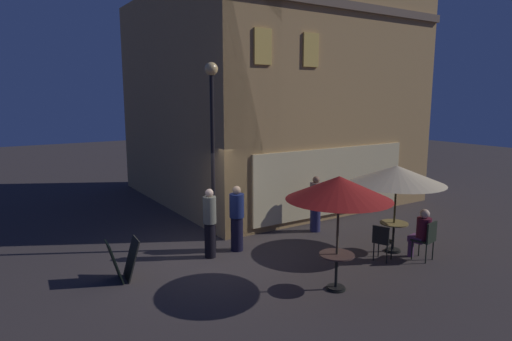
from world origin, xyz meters
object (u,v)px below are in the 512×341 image
(cafe_chair_0, at_px, (382,239))
(patio_umbrella_1, at_px, (397,175))
(cafe_table_0, at_px, (336,264))
(patron_standing_2, at_px, (316,204))
(street_lamp_near_corner, at_px, (212,124))
(cafe_table_1, at_px, (394,231))
(patron_standing_1, at_px, (237,218))
(patio_umbrella_0, at_px, (339,188))
(cafe_chair_1, at_px, (427,237))
(patron_standing_3, at_px, (210,223))
(menu_sandwich_board, at_px, (123,260))
(patron_seated_0, at_px, (422,231))

(cafe_chair_0, bearing_deg, patio_umbrella_1, 0.00)
(cafe_table_0, relative_size, patron_standing_2, 0.46)
(street_lamp_near_corner, distance_m, cafe_table_0, 4.50)
(cafe_table_1, distance_m, patron_standing_1, 3.97)
(patio_umbrella_1, bearing_deg, cafe_chair_0, -159.02)
(patio_umbrella_0, bearing_deg, patron_standing_1, 99.77)
(cafe_table_0, relative_size, patio_umbrella_0, 0.32)
(cafe_table_0, xyz_separation_m, patio_umbrella_1, (2.75, 0.86, 1.43))
(cafe_chair_1, height_order, patron_standing_2, patron_standing_2)
(cafe_chair_0, bearing_deg, cafe_table_0, 174.90)
(cafe_table_0, xyz_separation_m, patron_standing_3, (-1.33, 3.01, 0.32))
(menu_sandwich_board, distance_m, cafe_chair_0, 5.93)
(patron_standing_1, height_order, patron_standing_3, patron_standing_3)
(cafe_table_0, bearing_deg, cafe_chair_0, 15.89)
(street_lamp_near_corner, xyz_separation_m, menu_sandwich_board, (-2.53, -0.67, -2.76))
(patron_standing_2, bearing_deg, cafe_chair_1, -55.21)
(street_lamp_near_corner, distance_m, patio_umbrella_1, 4.72)
(cafe_table_1, xyz_separation_m, patron_standing_3, (-4.08, 2.15, 0.33))
(menu_sandwich_board, relative_size, patron_standing_2, 0.54)
(patron_standing_1, height_order, patron_standing_2, patron_standing_1)
(patron_standing_3, bearing_deg, cafe_chair_0, -4.19)
(menu_sandwich_board, height_order, patron_seated_0, patron_seated_0)
(patron_standing_2, bearing_deg, patron_seated_0, -55.10)
(cafe_chair_1, relative_size, patron_standing_1, 0.58)
(menu_sandwich_board, bearing_deg, cafe_table_0, -34.52)
(street_lamp_near_corner, xyz_separation_m, cafe_table_0, (0.97, -3.48, -2.67))
(patron_standing_2, xyz_separation_m, patron_standing_3, (-3.53, -0.22, 0.05))
(cafe_chair_0, bearing_deg, menu_sandwich_board, 136.79)
(street_lamp_near_corner, xyz_separation_m, patron_standing_3, (-0.35, -0.47, -2.35))
(patio_umbrella_0, xyz_separation_m, cafe_chair_0, (1.99, 0.57, -1.57))
(patio_umbrella_0, relative_size, patron_standing_1, 1.40)
(street_lamp_near_corner, relative_size, cafe_chair_1, 4.84)
(patron_standing_1, distance_m, patron_standing_3, 0.80)
(patio_umbrella_0, distance_m, cafe_chair_0, 2.60)
(cafe_table_1, xyz_separation_m, patron_standing_1, (-3.28, 2.22, 0.30))
(cafe_table_0, distance_m, patio_umbrella_0, 1.56)
(cafe_chair_0, distance_m, patron_standing_2, 2.69)
(patron_standing_3, bearing_deg, patio_umbrella_0, -34.04)
(street_lamp_near_corner, height_order, patron_standing_1, street_lamp_near_corner)
(patron_standing_1, xyz_separation_m, patron_standing_3, (-0.79, -0.06, 0.03))
(patio_umbrella_1, relative_size, patron_seated_0, 1.89)
(cafe_table_1, height_order, patron_standing_2, patron_standing_2)
(street_lamp_near_corner, distance_m, patron_standing_2, 3.99)
(cafe_table_0, bearing_deg, patron_standing_2, 55.69)
(street_lamp_near_corner, bearing_deg, patio_umbrella_0, -74.38)
(patron_standing_1, bearing_deg, menu_sandwich_board, -177.16)
(patron_seated_0, bearing_deg, cafe_chair_1, -180.00)
(cafe_chair_0, relative_size, cafe_chair_1, 0.90)
(menu_sandwich_board, relative_size, patron_standing_3, 0.51)
(patio_umbrella_0, bearing_deg, patron_seated_0, 2.78)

